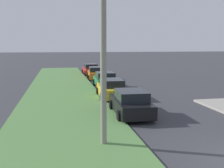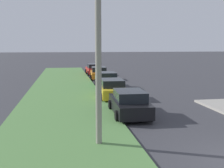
# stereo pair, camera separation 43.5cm
# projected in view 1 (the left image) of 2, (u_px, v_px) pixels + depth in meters

# --- Properties ---
(grass_median) EXTENTS (60.00, 6.00, 0.12)m
(grass_median) POSITION_uv_depth(u_px,v_px,m) (64.00, 106.00, 17.86)
(grass_median) COLOR #517F42
(grass_median) RESTS_ON ground
(parked_car_black) EXTENTS (4.36, 2.13, 1.47)m
(parked_car_black) POSITION_uv_depth(u_px,v_px,m) (131.00, 103.00, 15.64)
(parked_car_black) COLOR black
(parked_car_black) RESTS_ON ground
(parked_car_yellow) EXTENTS (4.36, 2.14, 1.47)m
(parked_car_yellow) POSITION_uv_depth(u_px,v_px,m) (111.00, 89.00, 20.74)
(parked_car_yellow) COLOR gold
(parked_car_yellow) RESTS_ON ground
(parked_car_green) EXTENTS (4.33, 2.08, 1.47)m
(parked_car_green) POSITION_uv_depth(u_px,v_px,m) (105.00, 80.00, 26.05)
(parked_car_green) COLOR #1E6B38
(parked_car_green) RESTS_ON ground
(parked_car_orange) EXTENTS (4.39, 2.20, 1.47)m
(parked_car_orange) POSITION_uv_depth(u_px,v_px,m) (96.00, 73.00, 32.26)
(parked_car_orange) COLOR orange
(parked_car_orange) RESTS_ON ground
(parked_car_red) EXTENTS (4.36, 2.13, 1.47)m
(parked_car_red) POSITION_uv_depth(u_px,v_px,m) (91.00, 69.00, 37.42)
(parked_car_red) COLOR red
(parked_car_red) RESTS_ON ground
(streetlight) EXTENTS (0.43, 2.88, 7.50)m
(streetlight) POSITION_uv_depth(u_px,v_px,m) (112.00, 35.00, 10.43)
(streetlight) COLOR gray
(streetlight) RESTS_ON ground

